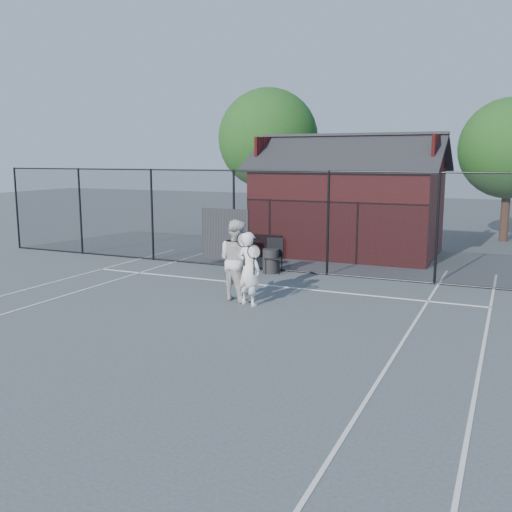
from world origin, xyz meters
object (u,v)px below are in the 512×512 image
at_px(clubhouse, 348,208).
at_px(player_front, 249,269).
at_px(waste_bin, 271,261).
at_px(chair_right, 274,256).
at_px(player_back, 237,260).
at_px(chair_left, 239,255).

xyz_separation_m(clubhouse, player_front, (-0.11, -8.03, -0.76)).
distance_m(player_front, waste_bin, 3.79).
relative_size(chair_right, waste_bin, 1.41).
xyz_separation_m(player_back, waste_bin, (-0.52, 3.31, -0.61)).
bearing_deg(player_back, chair_right, 97.21).
relative_size(chair_left, waste_bin, 1.56).
xyz_separation_m(player_front, chair_left, (-1.78, 3.13, -0.30)).
bearing_deg(chair_right, waste_bin, 167.88).
height_order(chair_left, chair_right, chair_left).
distance_m(clubhouse, waste_bin, 4.70).
relative_size(player_back, waste_bin, 2.70).
bearing_deg(clubhouse, waste_bin, -103.99).
xyz_separation_m(clubhouse, waste_bin, (-1.10, -4.40, -1.25)).
height_order(clubhouse, waste_bin, clubhouse).
bearing_deg(clubhouse, player_back, -94.31).
height_order(chair_right, waste_bin, chair_right).
relative_size(clubhouse, player_front, 3.83).
bearing_deg(waste_bin, chair_right, 0.00).
height_order(clubhouse, player_front, clubhouse).
distance_m(player_front, player_back, 0.58).
relative_size(chair_left, chair_right, 1.11).
relative_size(clubhouse, chair_left, 5.85).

